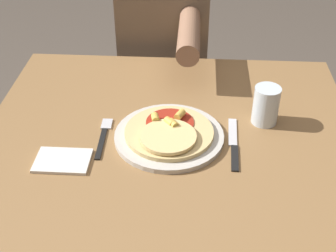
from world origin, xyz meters
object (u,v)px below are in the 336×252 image
object	(u,v)px
drinking_glass	(266,105)
knife	(234,144)
dining_table	(169,173)
person_diner	(165,51)
fork	(104,135)
pizza	(168,132)
plate	(168,136)

from	to	relation	value
drinking_glass	knife	bearing A→B (deg)	-128.40
dining_table	knife	size ratio (longest dim) A/B	4.57
knife	person_diner	size ratio (longest dim) A/B	0.19
fork	drinking_glass	bearing A→B (deg)	12.28
fork	pizza	bearing A→B (deg)	-1.20
pizza	person_diner	xyz separation A→B (m)	(-0.05, 0.64, -0.09)
plate	dining_table	bearing A→B (deg)	-69.69
person_diner	drinking_glass	bearing A→B (deg)	-59.84
fork	knife	xyz separation A→B (m)	(0.34, -0.02, 0.00)
plate	person_diner	distance (m)	0.64
knife	plate	bearing A→B (deg)	173.77
plate	knife	world-z (taller)	plate
knife	person_diner	xyz separation A→B (m)	(-0.23, 0.65, -0.07)
plate	pizza	size ratio (longest dim) A/B	1.23
pizza	drinking_glass	distance (m)	0.28
dining_table	person_diner	xyz separation A→B (m)	(-0.06, 0.64, 0.05)
dining_table	fork	size ratio (longest dim) A/B	5.75
dining_table	person_diner	size ratio (longest dim) A/B	0.85
dining_table	plate	bearing A→B (deg)	110.31
pizza	knife	xyz separation A→B (m)	(0.17, -0.01, -0.02)
fork	drinking_glass	world-z (taller)	drinking_glass
pizza	knife	distance (m)	0.17
pizza	knife	world-z (taller)	pizza
plate	drinking_glass	size ratio (longest dim) A/B	2.67
pizza	fork	bearing A→B (deg)	178.80
pizza	fork	size ratio (longest dim) A/B	1.34
drinking_glass	person_diner	xyz separation A→B (m)	(-0.31, 0.54, -0.12)
dining_table	person_diner	world-z (taller)	person_diner
dining_table	drinking_glass	distance (m)	0.33
fork	knife	size ratio (longest dim) A/B	0.80
pizza	drinking_glass	bearing A→B (deg)	20.58
pizza	plate	bearing A→B (deg)	91.53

